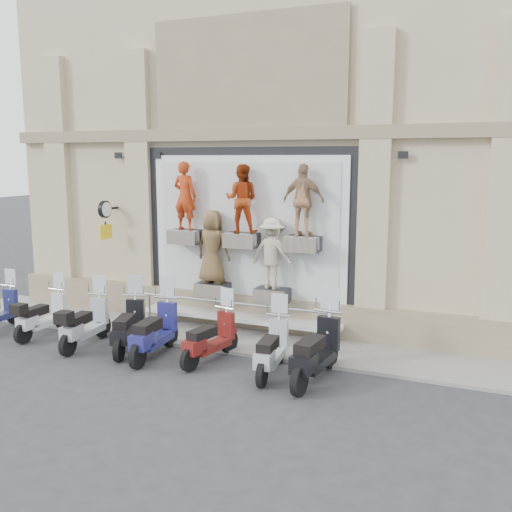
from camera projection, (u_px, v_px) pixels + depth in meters
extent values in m
plane|color=#313134|center=(191.00, 367.00, 11.82)|extent=(90.00, 90.00, 0.00)
cube|color=#989590|center=(234.00, 337.00, 13.72)|extent=(16.00, 2.20, 0.08)
cube|color=black|center=(248.00, 235.00, 14.10)|extent=(5.60, 0.10, 4.30)
cube|color=white|center=(247.00, 235.00, 14.05)|extent=(5.10, 0.06, 3.90)
cube|color=white|center=(246.00, 236.00, 14.01)|extent=(4.70, 0.04, 3.60)
cube|color=white|center=(241.00, 317.00, 14.07)|extent=(5.10, 0.75, 0.10)
cube|color=#28282B|center=(186.00, 237.00, 14.37)|extent=(0.80, 0.50, 0.35)
imported|color=red|center=(185.00, 196.00, 14.20)|extent=(0.65, 0.45, 1.71)
cube|color=#28282B|center=(242.00, 240.00, 13.78)|extent=(0.80, 0.50, 0.35)
imported|color=#92300F|center=(242.00, 199.00, 13.61)|extent=(0.91, 0.78, 1.64)
cube|color=#28282B|center=(303.00, 244.00, 13.19)|extent=(0.80, 0.50, 0.35)
imported|color=tan|center=(303.00, 200.00, 13.02)|extent=(0.99, 0.45, 1.66)
cube|color=#28282B|center=(213.00, 290.00, 14.31)|extent=(0.80, 0.50, 0.35)
imported|color=brown|center=(212.00, 247.00, 14.12)|extent=(0.93, 0.65, 1.82)
cube|color=#28282B|center=(272.00, 295.00, 13.70)|extent=(0.80, 0.50, 0.35)
imported|color=beige|center=(273.00, 253.00, 13.52)|extent=(1.18, 0.77, 1.71)
cube|color=black|center=(111.00, 208.00, 15.28)|extent=(0.06, 0.56, 0.06)
cylinder|color=black|center=(105.00, 209.00, 15.03)|extent=(0.10, 0.46, 0.46)
cube|color=yellow|center=(106.00, 232.00, 15.13)|extent=(0.04, 0.50, 0.38)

